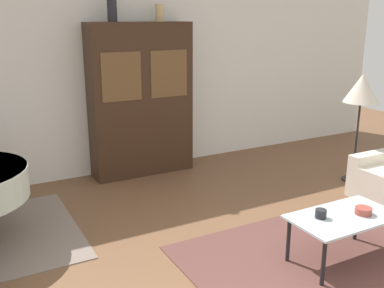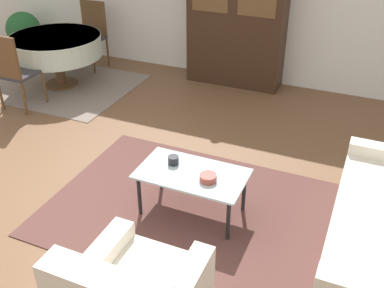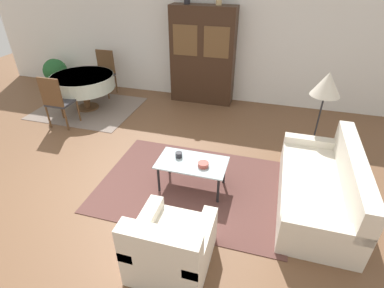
{
  "view_description": "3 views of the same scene",
  "coord_description": "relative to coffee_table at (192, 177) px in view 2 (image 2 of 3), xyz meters",
  "views": [
    {
      "loc": [
        -1.8,
        -2.3,
        2.16
      ],
      "look_at": [
        0.2,
        1.4,
        0.95
      ],
      "focal_mm": 42.0,
      "sensor_mm": 36.0,
      "label": 1
    },
    {
      "loc": [
        2.44,
        -2.77,
        2.73
      ],
      "look_at": [
        1.12,
        0.26,
        0.75
      ],
      "focal_mm": 42.0,
      "sensor_mm": 36.0,
      "label": 2
    },
    {
      "loc": [
        2.07,
        -3.02,
        2.9
      ],
      "look_at": [
        1.12,
        0.26,
        0.75
      ],
      "focal_mm": 28.0,
      "sensor_mm": 36.0,
      "label": 3
    }
  ],
  "objects": [
    {
      "name": "dining_chair_near",
      "position": [
        -3.0,
        1.08,
        0.18
      ],
      "size": [
        0.44,
        0.44,
        1.04
      ],
      "color": "brown",
      "rests_on": "dining_rug"
    },
    {
      "name": "dining_table",
      "position": [
        -3.0,
        1.96,
        0.21
      ],
      "size": [
        1.32,
        1.32,
        0.75
      ],
      "color": "brown",
      "rests_on": "dining_rug"
    },
    {
      "name": "display_cabinet",
      "position": [
        -0.65,
        3.11,
        0.64
      ],
      "size": [
        1.4,
        0.42,
        2.08
      ],
      "color": "#382316",
      "rests_on": "ground_plane"
    },
    {
      "name": "dining_rug",
      "position": [
        -2.99,
        1.96,
        -0.4
      ],
      "size": [
        2.12,
        1.74,
        0.01
      ],
      "color": "gray",
      "rests_on": "ground_plane"
    },
    {
      "name": "coffee_table",
      "position": [
        0.0,
        0.0,
        0.0
      ],
      "size": [
        0.98,
        0.56,
        0.44
      ],
      "color": "black",
      "rests_on": "area_rug"
    },
    {
      "name": "potted_plant",
      "position": [
        -4.42,
        2.85,
        0.02
      ],
      "size": [
        0.59,
        0.59,
        0.75
      ],
      "color": "beige",
      "rests_on": "ground_plane"
    },
    {
      "name": "bowl",
      "position": [
        0.18,
        -0.06,
        0.08
      ],
      "size": [
        0.15,
        0.15,
        0.06
      ],
      "color": "#9E4238",
      "rests_on": "coffee_table"
    },
    {
      "name": "ground_plane",
      "position": [
        -1.12,
        -0.26,
        -0.4
      ],
      "size": [
        14.0,
        14.0,
        0.0
      ],
      "primitive_type": "plane",
      "color": "brown"
    },
    {
      "name": "cup",
      "position": [
        -0.22,
        0.07,
        0.09
      ],
      "size": [
        0.1,
        0.1,
        0.08
      ],
      "color": "#232328",
      "rests_on": "coffee_table"
    },
    {
      "name": "area_rug",
      "position": [
        0.02,
        0.02,
        -0.4
      ],
      "size": [
        2.74,
        1.95,
        0.01
      ],
      "color": "brown",
      "rests_on": "ground_plane"
    },
    {
      "name": "dining_chair_far",
      "position": [
        -3.0,
        2.85,
        0.18
      ],
      "size": [
        0.44,
        0.44,
        1.04
      ],
      "rotation": [
        0.0,
        0.0,
        3.14
      ],
      "color": "brown",
      "rests_on": "dining_rug"
    }
  ]
}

